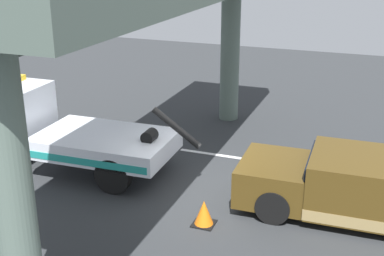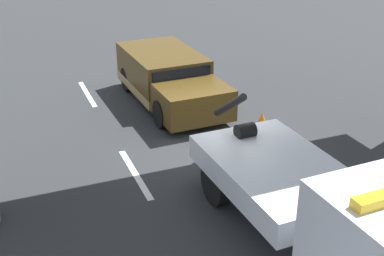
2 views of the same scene
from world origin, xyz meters
name	(u,v)px [view 2 (image 2 of 2)]	position (x,y,z in m)	size (l,w,h in m)	color
ground_plane	(223,158)	(0.00, 0.00, -0.05)	(60.00, 40.00, 0.10)	#2D3033
lane_stripe_west	(87,94)	(-6.00, -2.44, 0.00)	(2.60, 0.16, 0.01)	silver
lane_stripe_mid	(135,174)	(0.00, -2.44, 0.00)	(2.60, 0.16, 0.01)	silver
tow_truck_white	(336,209)	(4.58, 0.02, 1.20)	(7.28, 2.56, 2.46)	silver
towed_van_green	(168,79)	(-4.30, 0.00, 0.78)	(5.26, 2.34, 1.58)	#4C3814
traffic_cone_orange	(262,123)	(-0.96, 1.69, 0.30)	(0.53, 0.53, 0.63)	orange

